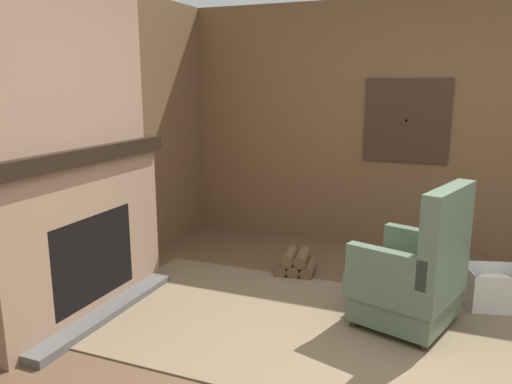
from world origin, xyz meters
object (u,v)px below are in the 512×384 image
(laundry_basket, at_px, (496,288))
(storage_case, at_px, (72,135))
(armchair, at_px, (414,277))
(firewood_stack, at_px, (296,263))

(laundry_basket, relative_size, storage_case, 2.40)
(laundry_basket, xyz_separation_m, storage_case, (-2.97, -1.09, 1.15))
(laundry_basket, height_order, storage_case, storage_case)
(storage_case, bearing_deg, armchair, 12.43)
(laundry_basket, bearing_deg, storage_case, -159.84)
(armchair, distance_m, storage_case, 2.63)
(armchair, height_order, storage_case, storage_case)
(firewood_stack, xyz_separation_m, storage_case, (-1.35, -1.18, 1.21))
(firewood_stack, relative_size, laundry_basket, 0.75)
(armchair, bearing_deg, firewood_stack, -14.37)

